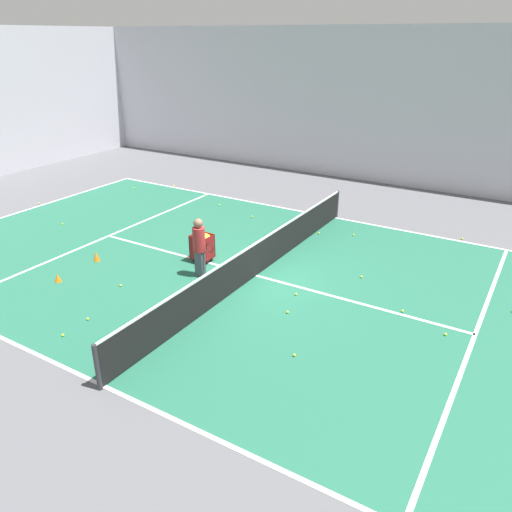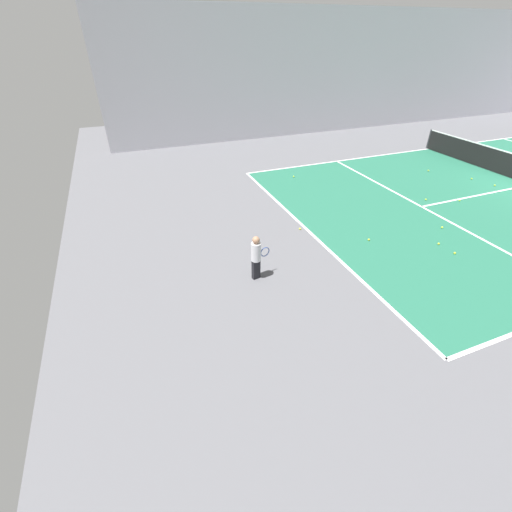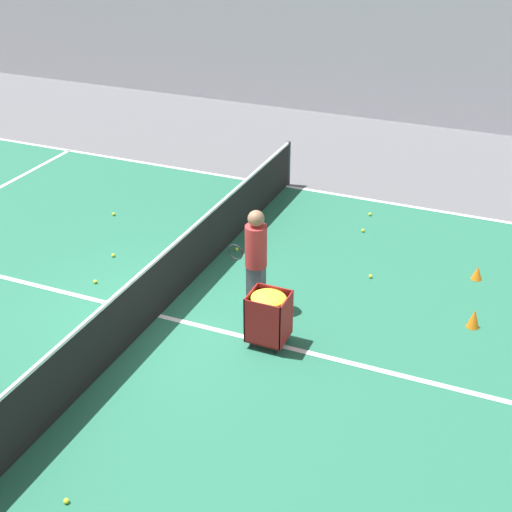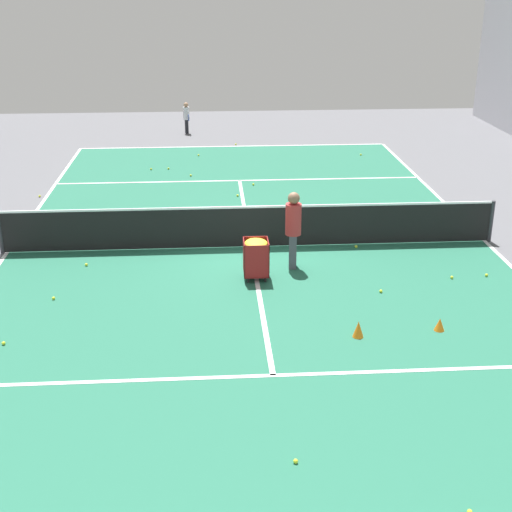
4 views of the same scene
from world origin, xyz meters
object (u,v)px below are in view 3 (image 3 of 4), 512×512
object	(u,v)px
ball_cart	(269,309)
training_cone_1	(474,319)
tennis_net	(157,288)
coach_at_net	(256,254)
training_cone_0	(477,273)

from	to	relation	value
ball_cart	training_cone_1	bearing A→B (deg)	120.75
tennis_net	ball_cart	distance (m)	1.98
ball_cart	training_cone_1	world-z (taller)	ball_cart
coach_at_net	ball_cart	distance (m)	1.13
coach_at_net	ball_cart	world-z (taller)	coach_at_net
training_cone_0	training_cone_1	bearing A→B (deg)	5.63
training_cone_0	training_cone_1	world-z (taller)	training_cone_1
ball_cart	training_cone_1	xyz separation A→B (m)	(-1.72, 2.89, -0.48)
tennis_net	coach_at_net	distance (m)	1.71
ball_cart	tennis_net	bearing A→B (deg)	-90.22
training_cone_0	training_cone_1	xyz separation A→B (m)	(1.60, 0.16, 0.04)
coach_at_net	training_cone_0	size ratio (longest dim) A/B	7.23
tennis_net	training_cone_1	size ratio (longest dim) A/B	38.15
coach_at_net	training_cone_0	world-z (taller)	coach_at_net
training_cone_1	coach_at_net	bearing A→B (deg)	-76.54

